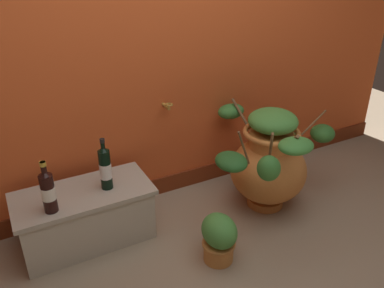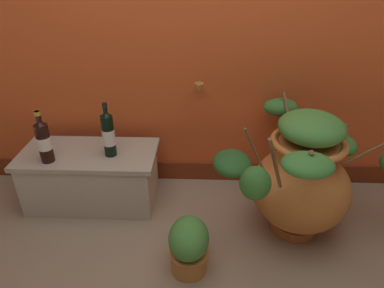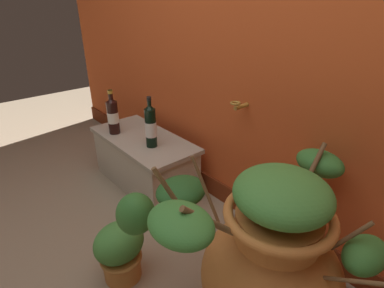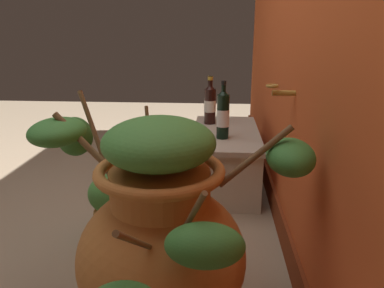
{
  "view_description": "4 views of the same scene",
  "coord_description": "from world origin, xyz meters",
  "px_view_note": "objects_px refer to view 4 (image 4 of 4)",
  "views": [
    {
      "loc": [
        -1.05,
        -1.29,
        1.73
      ],
      "look_at": [
        0.06,
        0.8,
        0.53
      ],
      "focal_mm": 36.9,
      "sensor_mm": 36.0,
      "label": 1
    },
    {
      "loc": [
        0.02,
        -0.99,
        1.45
      ],
      "look_at": [
        -0.04,
        0.7,
        0.51
      ],
      "focal_mm": 32.14,
      "sensor_mm": 36.0,
      "label": 2
    },
    {
      "loc": [
        1.02,
        -0.19,
        1.28
      ],
      "look_at": [
        -0.13,
        0.8,
        0.53
      ],
      "focal_mm": 28.65,
      "sensor_mm": 36.0,
      "label": 3
    },
    {
      "loc": [
        1.62,
        0.77,
        1.0
      ],
      "look_at": [
        -0.08,
        0.65,
        0.47
      ],
      "focal_mm": 35.23,
      "sensor_mm": 36.0,
      "label": 4
    }
  ],
  "objects_px": {
    "potted_shrub": "(114,203)",
    "wine_bottle_left": "(210,103)",
    "wine_bottle_middle": "(223,114)",
    "terracotta_urn": "(160,234)"
  },
  "relations": [
    {
      "from": "terracotta_urn",
      "to": "wine_bottle_left",
      "type": "bearing_deg",
      "value": 175.26
    },
    {
      "from": "potted_shrub",
      "to": "wine_bottle_left",
      "type": "bearing_deg",
      "value": 152.22
    },
    {
      "from": "potted_shrub",
      "to": "wine_bottle_middle",
      "type": "bearing_deg",
      "value": 133.07
    },
    {
      "from": "wine_bottle_middle",
      "to": "terracotta_urn",
      "type": "bearing_deg",
      "value": -10.51
    },
    {
      "from": "terracotta_urn",
      "to": "wine_bottle_left",
      "type": "distance_m",
      "value": 1.48
    },
    {
      "from": "terracotta_urn",
      "to": "wine_bottle_left",
      "type": "relative_size",
      "value": 3.37
    },
    {
      "from": "wine_bottle_left",
      "to": "wine_bottle_middle",
      "type": "height_order",
      "value": "wine_bottle_middle"
    },
    {
      "from": "terracotta_urn",
      "to": "potted_shrub",
      "type": "bearing_deg",
      "value": -151.67
    },
    {
      "from": "wine_bottle_left",
      "to": "wine_bottle_middle",
      "type": "relative_size",
      "value": 0.94
    },
    {
      "from": "wine_bottle_left",
      "to": "wine_bottle_middle",
      "type": "distance_m",
      "value": 0.37
    }
  ]
}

